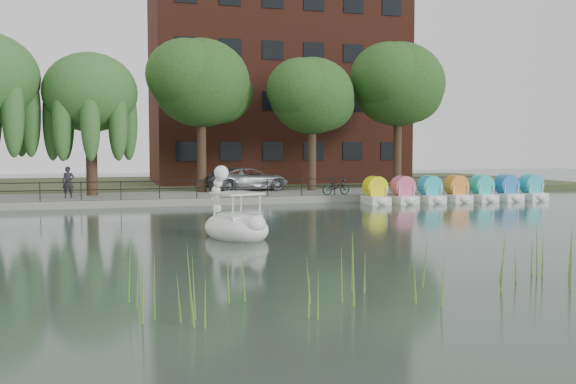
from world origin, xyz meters
name	(u,v)px	position (x,y,z in m)	size (l,w,h in m)	color
ground_plane	(306,236)	(0.00, 0.00, 0.00)	(120.00, 120.00, 0.00)	#3D4E45
promenade	(224,197)	(0.00, 16.00, 0.20)	(40.00, 6.00, 0.40)	gray
kerb	(234,201)	(0.00, 13.05, 0.20)	(40.00, 0.25, 0.40)	gray
land_strip	(192,184)	(0.00, 30.00, 0.18)	(60.00, 22.00, 0.36)	#47512D
railing	(233,184)	(0.00, 13.25, 1.15)	(32.00, 0.05, 1.00)	black
apartment_building	(276,72)	(7.00, 29.97, 9.36)	(20.00, 10.07, 18.00)	#4C1E16
willow_mid	(90,93)	(-7.50, 17.00, 6.25)	(5.32, 5.32, 8.15)	#473323
broadleaf_center	(201,84)	(-1.00, 18.00, 7.06)	(6.00, 6.00, 9.25)	#473323
broadleaf_right	(312,97)	(6.00, 17.50, 6.39)	(5.40, 5.40, 8.32)	#473323
broadleaf_far	(398,85)	(12.50, 18.50, 7.40)	(6.30, 6.30, 9.71)	#473323
minivan	(248,177)	(1.97, 18.23, 1.25)	(6.10, 2.80, 1.70)	gray
bicycle	(336,186)	(6.10, 13.33, 0.90)	(1.72, 0.60, 1.00)	gray
pedestrian	(68,180)	(-8.72, 15.17, 1.39)	(0.71, 0.48, 1.98)	black
swan_boat	(235,222)	(-2.49, 0.34, 0.55)	(2.78, 3.42, 2.51)	white
pedal_boat_row	(456,191)	(12.83, 11.36, 0.61)	(11.35, 1.70, 1.40)	white
reed_bank	(522,263)	(2.00, -9.50, 0.60)	(24.00, 2.40, 1.20)	#669938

